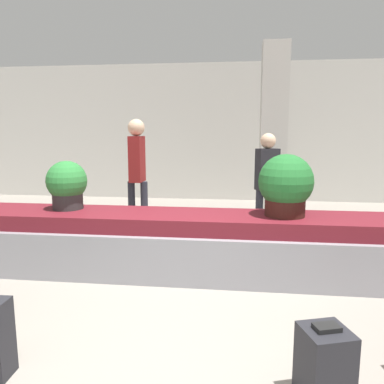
# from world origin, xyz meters

# --- Properties ---
(ground_plane) EXTENTS (18.00, 18.00, 0.00)m
(ground_plane) POSITION_xyz_m (0.00, 0.00, 0.00)
(ground_plane) COLOR gray
(back_wall) EXTENTS (18.00, 0.06, 3.20)m
(back_wall) POSITION_xyz_m (0.00, 6.42, 1.60)
(back_wall) COLOR beige
(back_wall) RESTS_ON ground_plane
(carousel) EXTENTS (7.00, 0.91, 0.70)m
(carousel) POSITION_xyz_m (0.00, 1.57, 0.33)
(carousel) COLOR gray
(carousel) RESTS_ON ground_plane
(pillar) EXTENTS (0.47, 0.47, 3.20)m
(pillar) POSITION_xyz_m (1.14, 4.58, 1.60)
(pillar) COLOR beige
(pillar) RESTS_ON ground_plane
(suitcase_2) EXTENTS (0.34, 0.34, 0.50)m
(suitcase_2) POSITION_xyz_m (1.04, -0.43, 0.24)
(suitcase_2) COLOR #232328
(suitcase_2) RESTS_ON ground_plane
(potted_plant_0) EXTENTS (0.48, 0.48, 0.58)m
(potted_plant_0) POSITION_xyz_m (-1.52, 1.67, 0.99)
(potted_plant_0) COLOR #2D2D2D
(potted_plant_0) RESTS_ON carousel
(potted_plant_1) EXTENTS (0.60, 0.60, 0.68)m
(potted_plant_1) POSITION_xyz_m (1.03, 1.60, 1.04)
(potted_plant_1) COLOR #381914
(potted_plant_1) RESTS_ON carousel
(traveler_0) EXTENTS (0.37, 0.30, 1.60)m
(traveler_0) POSITION_xyz_m (0.94, 3.04, 0.95)
(traveler_0) COLOR #282833
(traveler_0) RESTS_ON ground_plane
(traveler_1) EXTENTS (0.31, 0.32, 1.81)m
(traveler_1) POSITION_xyz_m (-1.01, 2.97, 1.10)
(traveler_1) COLOR #282833
(traveler_1) RESTS_ON ground_plane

